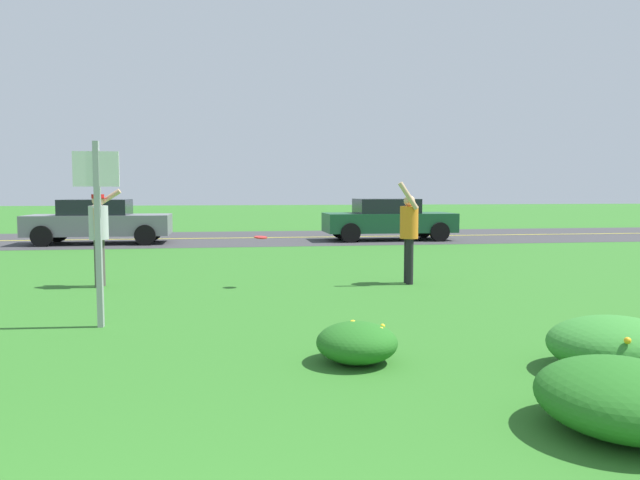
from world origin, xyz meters
TOP-DOWN VIEW (x-y plane):
  - ground_plane at (0.00, 10.59)m, footprint 120.00×120.00m
  - highway_strip at (0.00, 21.18)m, footprint 120.00×7.24m
  - highway_center_stripe at (0.00, 21.18)m, footprint 120.00×0.16m
  - daylily_clump_front_center at (4.49, 4.05)m, footprint 1.28×1.18m
  - daylily_clump_mid_right at (3.62, 2.68)m, footprint 1.21×1.30m
  - daylily_clump_mid_left at (2.10, 4.74)m, footprint 0.83×0.85m
  - sign_post_by_roadside at (-0.81, 6.81)m, footprint 0.56×0.10m
  - person_thrower_red_cap_gray_shirt at (-1.49, 10.24)m, footprint 0.55×0.50m
  - person_catcher_orange_shirt at (4.16, 9.75)m, footprint 0.45×0.50m
  - frisbee_red at (1.40, 9.73)m, footprint 0.23×0.23m
  - car_gray_center_left at (-3.34, 19.56)m, footprint 4.50×2.00m
  - car_dark_green_center_right at (6.40, 19.56)m, footprint 4.50×2.00m

SIDE VIEW (x-z plane):
  - ground_plane at x=0.00m, z-range 0.00..0.00m
  - highway_strip at x=0.00m, z-range 0.00..0.01m
  - highway_center_stripe at x=0.00m, z-range 0.01..0.01m
  - daylily_clump_mid_left at x=2.10m, z-range 0.00..0.41m
  - daylily_clump_mid_right at x=3.62m, z-range 0.00..0.52m
  - daylily_clump_front_center at x=4.49m, z-range 0.00..0.54m
  - car_gray_center_left at x=-3.34m, z-range 0.01..1.46m
  - car_dark_green_center_right at x=6.40m, z-range 0.01..1.46m
  - frisbee_red at x=1.40m, z-range 0.88..0.93m
  - person_catcher_orange_shirt at x=4.16m, z-range 0.05..1.96m
  - person_thrower_red_cap_gray_shirt at x=-1.49m, z-range 0.14..1.92m
  - sign_post_by_roadside at x=-0.81m, z-range 0.26..2.62m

